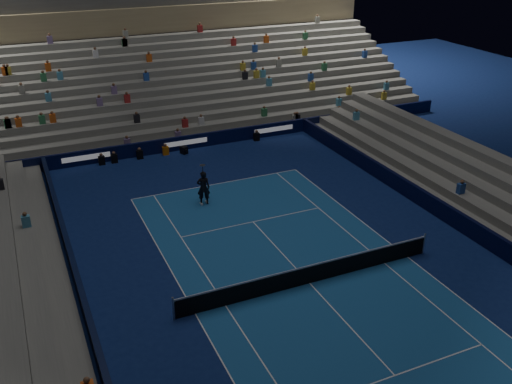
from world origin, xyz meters
name	(u,v)px	position (x,y,z in m)	size (l,w,h in m)	color
ground	(310,283)	(0.00, 0.00, 0.00)	(90.00, 90.00, 0.00)	#0E1D54
court_surface	(310,283)	(0.00, 0.00, 0.01)	(10.97, 23.77, 0.01)	#1B5396
sponsor_barrier_far	(185,142)	(0.00, 18.50, 0.50)	(44.00, 0.25, 1.00)	black
sponsor_barrier_east	(475,231)	(9.70, 0.00, 0.50)	(0.25, 37.00, 1.00)	black
sponsor_barrier_west	(92,331)	(-9.70, 0.00, 0.50)	(0.25, 37.00, 1.00)	black
grandstand_main	(149,74)	(0.00, 27.90, 3.38)	(44.00, 15.20, 11.20)	slate
tennis_net	(310,274)	(0.00, 0.00, 0.50)	(12.90, 0.10, 1.10)	#B2B2B7
tennis_player	(203,188)	(-1.71, 9.61, 1.03)	(0.75, 0.49, 2.06)	black
broadcast_camera	(184,150)	(-0.37, 17.67, 0.27)	(0.54, 0.90, 0.52)	black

